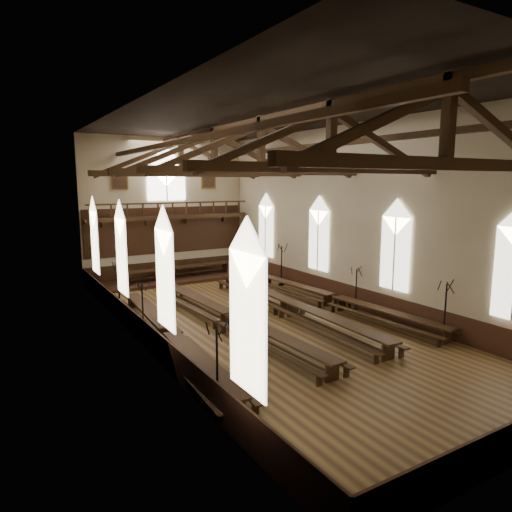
{
  "coord_description": "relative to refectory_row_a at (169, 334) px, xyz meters",
  "views": [
    {
      "loc": [
        -11.33,
        -18.52,
        6.9
      ],
      "look_at": [
        0.62,
        1.5,
        3.1
      ],
      "focal_mm": 32.0,
      "sensor_mm": 36.0,
      "label": 1
    }
  ],
  "objects": [
    {
      "name": "room_walls",
      "position": [
        5.0,
        0.74,
        5.93
      ],
      "size": [
        26.0,
        26.0,
        26.0
      ],
      "color": "#BFA990",
      "rests_on": "ground"
    },
    {
      "name": "high_table",
      "position": [
        5.11,
        12.14,
        0.33
      ],
      "size": [
        8.39,
        1.49,
        0.78
      ],
      "color": "#311C0F",
      "rests_on": "dais"
    },
    {
      "name": "wainscot_band",
      "position": [
        5.0,
        0.74,
        0.07
      ],
      "size": [
        12.0,
        26.0,
        1.2
      ],
      "color": "#381B10",
      "rests_on": "ground"
    },
    {
      "name": "candelabrum_right_mid",
      "position": [
        10.55,
        -0.02,
        0.2
      ],
      "size": [
        0.74,
        0.68,
        2.43
      ],
      "color": "black",
      "rests_on": "ground"
    },
    {
      "name": "dais",
      "position": [
        5.11,
        12.14,
        -0.43
      ],
      "size": [
        11.4,
        3.08,
        0.21
      ],
      "primitive_type": "cube",
      "color": "#381B10",
      "rests_on": "ground"
    },
    {
      "name": "refectory_row_b",
      "position": [
        3.31,
        0.73,
        0.03
      ],
      "size": [
        1.93,
        14.7,
        0.77
      ],
      "color": "#311C0F",
      "rests_on": "ground"
    },
    {
      "name": "candelabrum_left_mid",
      "position": [
        -0.55,
        1.84,
        0.24
      ],
      "size": [
        0.7,
        0.78,
        2.53
      ],
      "color": "black",
      "rests_on": "ground"
    },
    {
      "name": "candelabrum_left_far",
      "position": [
        -0.55,
        5.99,
        0.32
      ],
      "size": [
        0.78,
        0.86,
        2.8
      ],
      "color": "black",
      "rests_on": "ground"
    },
    {
      "name": "portraits",
      "position": [
        5.0,
        13.63,
        6.57
      ],
      "size": [
        7.75,
        0.09,
        1.45
      ],
      "color": "brown",
      "rests_on": "room_walls"
    },
    {
      "name": "refectory_row_a",
      "position": [
        0.0,
        0.0,
        0.0
      ],
      "size": [
        1.89,
        14.3,
        0.73
      ],
      "color": "#311C0F",
      "rests_on": "ground"
    },
    {
      "name": "side_windows",
      "position": [
        5.0,
        0.74,
        3.21
      ],
      "size": [
        11.85,
        19.8,
        4.5
      ],
      "color": "silver",
      "rests_on": "room_walls"
    },
    {
      "name": "minstrels_gallery",
      "position": [
        5.0,
        13.4,
        3.37
      ],
      "size": [
        11.8,
        1.24,
        3.7
      ],
      "color": "#311C0F",
      "rests_on": "room_walls"
    },
    {
      "name": "refectory_row_d",
      "position": [
        9.87,
        0.95,
        0.01
      ],
      "size": [
        1.96,
        14.46,
        0.75
      ],
      "color": "#311C0F",
      "rests_on": "ground"
    },
    {
      "name": "ground",
      "position": [
        5.0,
        0.74,
        -0.53
      ],
      "size": [
        26.0,
        26.0,
        0.0
      ],
      "primitive_type": "plane",
      "color": "brown",
      "rests_on": "ground"
    },
    {
      "name": "candelabrum_right_near",
      "position": [
        10.55,
        -5.55,
        0.29
      ],
      "size": [
        0.76,
        0.83,
        2.72
      ],
      "color": "black",
      "rests_on": "ground"
    },
    {
      "name": "high_chairs",
      "position": [
        5.11,
        12.95,
        0.22
      ],
      "size": [
        4.94,
        0.45,
        1.01
      ],
      "color": "#311C0F",
      "rests_on": "dais"
    },
    {
      "name": "candelabrum_right_far",
      "position": [
        10.55,
        7.17,
        0.33
      ],
      "size": [
        0.84,
        0.83,
        2.83
      ],
      "color": "black",
      "rests_on": "ground"
    },
    {
      "name": "refectory_row_c",
      "position": [
        7.03,
        1.19,
        0.05
      ],
      "size": [
        1.88,
        14.94,
        0.8
      ],
      "color": "#311C0F",
      "rests_on": "ground"
    },
    {
      "name": "candelabrum_left_near",
      "position": [
        -0.55,
        -5.76,
        0.29
      ],
      "size": [
        0.79,
        0.82,
        2.72
      ],
      "color": "black",
      "rests_on": "ground"
    },
    {
      "name": "roof_trusses",
      "position": [
        5.0,
        0.74,
        7.68
      ],
      "size": [
        11.7,
        25.7,
        2.8
      ],
      "color": "#311C0F",
      "rests_on": "room_walls"
    },
    {
      "name": "end_window",
      "position": [
        5.0,
        13.64,
        6.69
      ],
      "size": [
        2.8,
        0.12,
        3.8
      ],
      "color": "white",
      "rests_on": "room_walls"
    }
  ]
}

